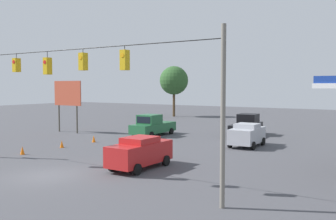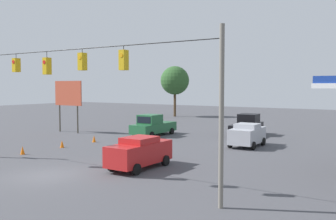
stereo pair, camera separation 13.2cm
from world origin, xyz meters
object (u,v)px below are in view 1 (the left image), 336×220
(pickup_truck_green_withflow_far, at_px, (152,126))
(sedan_silver_oncoming_far, at_px, (247,135))
(tree_horizon_left, at_px, (174,81))
(traffic_cone_second, at_px, (62,144))
(traffic_cone_third, at_px, (94,139))
(pickup_truck_black_oncoming_deep, at_px, (247,126))
(sedan_red_crossing_near, at_px, (140,152))
(roadside_billboard, at_px, (68,96))
(overhead_signal_span, at_px, (48,87))
(traffic_cone_nearest, at_px, (22,150))

(pickup_truck_green_withflow_far, relative_size, sedan_silver_oncoming_far, 1.34)
(sedan_silver_oncoming_far, bearing_deg, pickup_truck_green_withflow_far, -7.43)
(pickup_truck_green_withflow_far, distance_m, tree_horizon_left, 24.13)
(pickup_truck_green_withflow_far, relative_size, traffic_cone_second, 9.14)
(traffic_cone_third, relative_size, tree_horizon_left, 0.07)
(pickup_truck_black_oncoming_deep, height_order, sedan_silver_oncoming_far, pickup_truck_black_oncoming_deep)
(sedan_red_crossing_near, xyz_separation_m, pickup_truck_green_withflow_far, (7.81, -12.47, -0.01))
(sedan_silver_oncoming_far, relative_size, traffic_cone_second, 6.84)
(pickup_truck_green_withflow_far, height_order, traffic_cone_second, pickup_truck_green_withflow_far)
(roadside_billboard, distance_m, tree_horizon_left, 23.88)
(roadside_billboard, bearing_deg, traffic_cone_third, 152.92)
(overhead_signal_span, xyz_separation_m, pickup_truck_black_oncoming_deep, (-3.17, -21.60, -3.87))
(traffic_cone_nearest, bearing_deg, sedan_silver_oncoming_far, -135.54)
(traffic_cone_third, bearing_deg, sedan_red_crossing_near, 147.39)
(traffic_cone_nearest, distance_m, traffic_cone_second, 3.57)
(traffic_cone_nearest, distance_m, traffic_cone_third, 7.08)
(pickup_truck_green_withflow_far, height_order, roadside_billboard, roadside_billboard)
(sedan_red_crossing_near, xyz_separation_m, sedan_silver_oncoming_far, (-2.45, -11.13, -0.01))
(sedan_red_crossing_near, distance_m, pickup_truck_green_withflow_far, 14.71)
(overhead_signal_span, bearing_deg, traffic_cone_second, -45.58)
(sedan_red_crossing_near, height_order, sedan_silver_oncoming_far, sedan_red_crossing_near)
(sedan_silver_oncoming_far, xyz_separation_m, traffic_cone_nearest, (12.26, 12.03, -0.68))
(overhead_signal_span, distance_m, sedan_red_crossing_near, 6.43)
(roadside_billboard, bearing_deg, sedan_silver_oncoming_far, -176.28)
(sedan_red_crossing_near, height_order, traffic_cone_nearest, sedan_red_crossing_near)
(overhead_signal_span, distance_m, traffic_cone_nearest, 8.64)
(pickup_truck_black_oncoming_deep, distance_m, sedan_red_crossing_near, 17.56)
(overhead_signal_span, xyz_separation_m, sedan_silver_oncoming_far, (-5.62, -15.17, -3.87))
(roadside_billboard, bearing_deg, overhead_signal_span, 134.59)
(sedan_red_crossing_near, relative_size, sedan_silver_oncoming_far, 1.10)
(sedan_silver_oncoming_far, height_order, traffic_cone_nearest, sedan_silver_oncoming_far)
(sedan_red_crossing_near, relative_size, traffic_cone_third, 7.51)
(roadside_billboard, bearing_deg, sedan_red_crossing_near, 149.69)
(tree_horizon_left, bearing_deg, roadside_billboard, 93.54)
(pickup_truck_green_withflow_far, xyz_separation_m, roadside_billboard, (9.08, 2.59, 2.87))
(pickup_truck_green_withflow_far, xyz_separation_m, sedan_silver_oncoming_far, (-10.26, 1.34, -0.00))
(overhead_signal_span, relative_size, traffic_cone_second, 34.66)
(pickup_truck_green_withflow_far, height_order, traffic_cone_nearest, pickup_truck_green_withflow_far)
(roadside_billboard, xyz_separation_m, tree_horizon_left, (1.47, -23.76, 1.94))
(sedan_silver_oncoming_far, height_order, tree_horizon_left, tree_horizon_left)
(sedan_red_crossing_near, bearing_deg, pickup_truck_black_oncoming_deep, -89.99)
(pickup_truck_green_withflow_far, height_order, tree_horizon_left, tree_horizon_left)
(traffic_cone_second, bearing_deg, pickup_truck_green_withflow_far, -101.16)
(pickup_truck_green_withflow_far, bearing_deg, tree_horizon_left, -63.51)
(traffic_cone_nearest, bearing_deg, traffic_cone_second, -91.12)
(overhead_signal_span, bearing_deg, traffic_cone_third, -57.61)
(overhead_signal_span, height_order, traffic_cone_second, overhead_signal_span)
(sedan_red_crossing_near, distance_m, roadside_billboard, 19.77)
(traffic_cone_nearest, relative_size, traffic_cone_third, 1.00)
(traffic_cone_third, bearing_deg, traffic_cone_second, 88.51)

